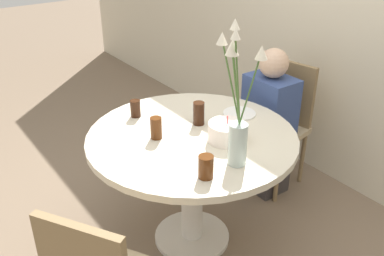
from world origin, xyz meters
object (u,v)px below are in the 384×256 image
(side_plate, at_px, (239,113))
(drink_glass_2, at_px, (135,109))
(birthday_cake, at_px, (227,132))
(drink_glass_3, at_px, (206,167))
(person_boy, at_px, (268,127))
(drink_glass_0, at_px, (156,128))
(drink_glass_1, at_px, (199,113))
(chair_near_front, at_px, (281,118))
(flower_vase, at_px, (238,117))

(side_plate, distance_m, drink_glass_2, 0.64)
(birthday_cake, bearing_deg, side_plate, 126.62)
(birthday_cake, height_order, drink_glass_3, birthday_cake)
(person_boy, bearing_deg, side_plate, -74.62)
(drink_glass_0, distance_m, person_boy, 1.01)
(drink_glass_1, bearing_deg, drink_glass_0, -90.31)
(side_plate, height_order, person_boy, person_boy)
(birthday_cake, distance_m, side_plate, 0.35)
(chair_near_front, bearing_deg, drink_glass_2, -111.99)
(drink_glass_1, bearing_deg, side_plate, 81.75)
(side_plate, height_order, drink_glass_3, drink_glass_3)
(chair_near_front, height_order, drink_glass_2, chair_near_front)
(birthday_cake, xyz_separation_m, drink_glass_0, (-0.25, -0.30, 0.01))
(chair_near_front, xyz_separation_m, flower_vase, (0.57, -0.95, 0.51))
(side_plate, bearing_deg, birthday_cake, -53.38)
(drink_glass_1, distance_m, drink_glass_2, 0.40)
(drink_glass_0, bearing_deg, birthday_cake, 49.64)
(side_plate, xyz_separation_m, drink_glass_2, (-0.35, -0.54, 0.05))
(drink_glass_0, relative_size, drink_glass_1, 0.90)
(drink_glass_3, bearing_deg, drink_glass_0, 178.09)
(chair_near_front, distance_m, drink_glass_1, 0.89)
(person_boy, bearing_deg, drink_glass_1, -84.53)
(chair_near_front, xyz_separation_m, drink_glass_0, (0.09, -1.12, 0.30))
(birthday_cake, distance_m, flower_vase, 0.34)
(chair_near_front, xyz_separation_m, birthday_cake, (0.34, -0.82, 0.29))
(birthday_cake, bearing_deg, drink_glass_3, -55.28)
(flower_vase, bearing_deg, drink_glass_1, 165.00)
(drink_glass_0, xyz_separation_m, drink_glass_3, (0.47, -0.02, -0.00))
(birthday_cake, relative_size, drink_glass_1, 1.49)
(flower_vase, xyz_separation_m, side_plate, (-0.44, 0.41, -0.27))
(flower_vase, xyz_separation_m, drink_glass_2, (-0.79, -0.12, -0.22))
(drink_glass_2, xyz_separation_m, person_boy, (0.25, 0.92, -0.30))
(drink_glass_3, xyz_separation_m, person_boy, (-0.53, 0.98, -0.31))
(drink_glass_0, relative_size, person_boy, 0.11)
(chair_near_front, bearing_deg, drink_glass_0, -95.88)
(side_plate, relative_size, drink_glass_1, 1.46)
(birthday_cake, height_order, flower_vase, flower_vase)
(drink_glass_1, height_order, drink_glass_2, drink_glass_1)
(chair_near_front, bearing_deg, drink_glass_1, -94.12)
(drink_glass_2, relative_size, drink_glass_3, 0.91)
(flower_vase, xyz_separation_m, drink_glass_1, (-0.48, 0.13, -0.20))
(side_plate, relative_size, drink_glass_3, 1.75)
(chair_near_front, distance_m, birthday_cake, 0.94)
(chair_near_front, distance_m, side_plate, 0.61)
(flower_vase, distance_m, drink_glass_0, 0.55)
(side_plate, relative_size, person_boy, 0.19)
(drink_glass_1, xyz_separation_m, drink_glass_2, (-0.31, -0.25, -0.02))
(chair_near_front, distance_m, drink_glass_0, 1.16)
(drink_glass_1, relative_size, drink_glass_3, 1.20)
(drink_glass_0, distance_m, drink_glass_2, 0.31)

